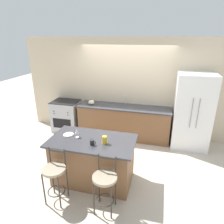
# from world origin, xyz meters

# --- Properties ---
(ground_plane) EXTENTS (18.00, 18.00, 0.00)m
(ground_plane) POSITION_xyz_m (0.00, 0.00, 0.00)
(ground_plane) COLOR beige
(wall_back) EXTENTS (6.00, 0.07, 2.70)m
(wall_back) POSITION_xyz_m (0.00, 0.70, 1.35)
(wall_back) COLOR beige
(wall_back) RESTS_ON ground_plane
(back_counter) EXTENTS (2.55, 0.68, 0.91)m
(back_counter) POSITION_xyz_m (0.00, 0.38, 0.46)
(back_counter) COLOR brown
(back_counter) RESTS_ON ground_plane
(sink_faucet) EXTENTS (0.02, 0.13, 0.22)m
(sink_faucet) POSITION_xyz_m (0.00, 0.58, 1.05)
(sink_faucet) COLOR #ADAFB5
(sink_faucet) RESTS_ON back_counter
(kitchen_island) EXTENTS (1.61, 0.91, 0.90)m
(kitchen_island) POSITION_xyz_m (-0.21, -1.61, 0.46)
(kitchen_island) COLOR brown
(kitchen_island) RESTS_ON ground_plane
(refrigerator) EXTENTS (0.88, 0.77, 1.90)m
(refrigerator) POSITION_xyz_m (1.75, 0.31, 0.95)
(refrigerator) COLOR white
(refrigerator) RESTS_ON ground_plane
(oven_range) EXTENTS (0.77, 0.66, 0.92)m
(oven_range) POSITION_xyz_m (-1.75, 0.36, 0.46)
(oven_range) COLOR #ADAFB5
(oven_range) RESTS_ON ground_plane
(bar_stool_near) EXTENTS (0.39, 0.39, 0.97)m
(bar_stool_near) POSITION_xyz_m (-0.64, -2.28, 0.54)
(bar_stool_near) COLOR #332D28
(bar_stool_near) RESTS_ON ground_plane
(bar_stool_far) EXTENTS (0.39, 0.39, 0.97)m
(bar_stool_far) POSITION_xyz_m (0.23, -2.26, 0.54)
(bar_stool_far) COLOR #332D28
(bar_stool_far) RESTS_ON ground_plane
(dinner_plate) EXTENTS (0.21, 0.21, 0.02)m
(dinner_plate) POSITION_xyz_m (-0.72, -1.54, 0.91)
(dinner_plate) COLOR beige
(dinner_plate) RESTS_ON kitchen_island
(wine_glass) EXTENTS (0.07, 0.07, 0.18)m
(wine_glass) POSITION_xyz_m (-0.52, -1.59, 1.03)
(wine_glass) COLOR white
(wine_glass) RESTS_ON kitchen_island
(coffee_mug) EXTENTS (0.11, 0.08, 0.10)m
(coffee_mug) POSITION_xyz_m (-0.14, -1.78, 0.95)
(coffee_mug) COLOR #232326
(coffee_mug) RESTS_ON kitchen_island
(tumbler_cup) EXTENTS (0.09, 0.09, 0.14)m
(tumbler_cup) POSITION_xyz_m (0.06, -1.68, 0.98)
(tumbler_cup) COLOR gold
(tumbler_cup) RESTS_ON kitchen_island
(pumpkin_decoration) EXTENTS (0.17, 0.17, 0.15)m
(pumpkin_decoration) POSITION_xyz_m (-0.92, 0.30, 0.97)
(pumpkin_decoration) COLOR beige
(pumpkin_decoration) RESTS_ON back_counter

